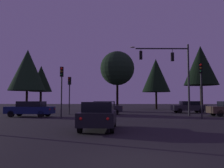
{
  "coord_description": "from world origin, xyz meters",
  "views": [
    {
      "loc": [
        -0.62,
        -6.28,
        1.59
      ],
      "look_at": [
        -1.63,
        20.63,
        3.44
      ],
      "focal_mm": 38.83,
      "sensor_mm": 36.0,
      "label": 1
    }
  ],
  "objects_px": {
    "car_crossing_right": "(30,109)",
    "tree_right_cluster": "(41,79)",
    "tree_center_horizon": "(156,75)",
    "tree_behind_sign": "(201,66)",
    "traffic_light_median": "(201,79)",
    "car_far_lane": "(189,107)",
    "traffic_signal_mast_arm": "(172,66)",
    "traffic_light_corner_left": "(69,88)",
    "traffic_light_corner_right": "(62,82)",
    "car_parked_lot": "(103,108)",
    "car_nearside_lane": "(99,115)",
    "tree_lot_edge": "(27,70)",
    "tree_left_far": "(117,68)"
  },
  "relations": [
    {
      "from": "car_crossing_right",
      "to": "tree_right_cluster",
      "type": "height_order",
      "value": "tree_right_cluster"
    },
    {
      "from": "tree_center_horizon",
      "to": "tree_behind_sign",
      "type": "bearing_deg",
      "value": -58.9
    },
    {
      "from": "traffic_light_median",
      "to": "tree_behind_sign",
      "type": "height_order",
      "value": "tree_behind_sign"
    },
    {
      "from": "car_far_lane",
      "to": "tree_behind_sign",
      "type": "relative_size",
      "value": 0.44
    },
    {
      "from": "tree_behind_sign",
      "to": "traffic_light_median",
      "type": "bearing_deg",
      "value": -108.16
    },
    {
      "from": "traffic_signal_mast_arm",
      "to": "traffic_light_corner_left",
      "type": "relative_size",
      "value": 1.73
    },
    {
      "from": "traffic_light_corner_right",
      "to": "car_far_lane",
      "type": "bearing_deg",
      "value": 35.65
    },
    {
      "from": "car_parked_lot",
      "to": "car_nearside_lane",
      "type": "bearing_deg",
      "value": -86.46
    },
    {
      "from": "traffic_light_corner_left",
      "to": "car_crossing_right",
      "type": "height_order",
      "value": "traffic_light_corner_left"
    },
    {
      "from": "tree_behind_sign",
      "to": "tree_center_horizon",
      "type": "xyz_separation_m",
      "value": [
        -5.4,
        8.95,
        -0.53
      ]
    },
    {
      "from": "traffic_light_corner_left",
      "to": "car_crossing_right",
      "type": "bearing_deg",
      "value": -125.59
    },
    {
      "from": "traffic_light_median",
      "to": "tree_right_cluster",
      "type": "xyz_separation_m",
      "value": [
        -20.66,
        19.35,
        1.88
      ]
    },
    {
      "from": "traffic_light_corner_left",
      "to": "traffic_light_median",
      "type": "distance_m",
      "value": 14.38
    },
    {
      "from": "traffic_light_corner_left",
      "to": "traffic_light_median",
      "type": "bearing_deg",
      "value": -25.85
    },
    {
      "from": "traffic_light_corner_left",
      "to": "car_far_lane",
      "type": "height_order",
      "value": "traffic_light_corner_left"
    },
    {
      "from": "traffic_light_corner_right",
      "to": "traffic_light_median",
      "type": "relative_size",
      "value": 0.95
    },
    {
      "from": "traffic_light_corner_right",
      "to": "tree_center_horizon",
      "type": "distance_m",
      "value": 26.81
    },
    {
      "from": "traffic_light_median",
      "to": "traffic_light_corner_right",
      "type": "bearing_deg",
      "value": 179.06
    },
    {
      "from": "traffic_light_median",
      "to": "tree_center_horizon",
      "type": "bearing_deg",
      "value": 91.07
    },
    {
      "from": "car_nearside_lane",
      "to": "tree_lot_edge",
      "type": "distance_m",
      "value": 21.42
    },
    {
      "from": "tree_left_far",
      "to": "traffic_light_median",
      "type": "bearing_deg",
      "value": -59.93
    },
    {
      "from": "traffic_signal_mast_arm",
      "to": "traffic_light_median",
      "type": "relative_size",
      "value": 1.53
    },
    {
      "from": "traffic_light_corner_right",
      "to": "tree_lot_edge",
      "type": "xyz_separation_m",
      "value": [
        -6.91,
        9.51,
        2.31
      ]
    },
    {
      "from": "car_crossing_right",
      "to": "car_parked_lot",
      "type": "xyz_separation_m",
      "value": [
        6.79,
        4.2,
        -0.0
      ]
    },
    {
      "from": "tree_left_far",
      "to": "car_crossing_right",
      "type": "bearing_deg",
      "value": -127.62
    },
    {
      "from": "traffic_light_corner_right",
      "to": "tree_lot_edge",
      "type": "distance_m",
      "value": 11.98
    },
    {
      "from": "traffic_light_median",
      "to": "tree_lot_edge",
      "type": "height_order",
      "value": "tree_lot_edge"
    },
    {
      "from": "car_crossing_right",
      "to": "traffic_light_median",
      "type": "bearing_deg",
      "value": -7.69
    },
    {
      "from": "tree_left_far",
      "to": "traffic_light_corner_right",
      "type": "bearing_deg",
      "value": -110.65
    },
    {
      "from": "tree_behind_sign",
      "to": "car_nearside_lane",
      "type": "bearing_deg",
      "value": -119.67
    },
    {
      "from": "traffic_light_corner_left",
      "to": "car_nearside_lane",
      "type": "xyz_separation_m",
      "value": [
        4.73,
        -14.27,
        -2.26
      ]
    },
    {
      "from": "traffic_light_median",
      "to": "tree_left_far",
      "type": "relative_size",
      "value": 0.56
    },
    {
      "from": "car_nearside_lane",
      "to": "tree_center_horizon",
      "type": "distance_m",
      "value": 33.42
    },
    {
      "from": "traffic_light_corner_left",
      "to": "traffic_light_median",
      "type": "relative_size",
      "value": 0.88
    },
    {
      "from": "car_crossing_right",
      "to": "tree_center_horizon",
      "type": "relative_size",
      "value": 0.5
    },
    {
      "from": "car_nearside_lane",
      "to": "tree_right_cluster",
      "type": "height_order",
      "value": "tree_right_cluster"
    },
    {
      "from": "traffic_light_corner_left",
      "to": "car_parked_lot",
      "type": "relative_size",
      "value": 0.93
    },
    {
      "from": "traffic_light_corner_left",
      "to": "traffic_light_corner_right",
      "type": "relative_size",
      "value": 0.93
    },
    {
      "from": "car_far_lane",
      "to": "tree_right_cluster",
      "type": "height_order",
      "value": "tree_right_cluster"
    },
    {
      "from": "traffic_signal_mast_arm",
      "to": "tree_behind_sign",
      "type": "distance_m",
      "value": 13.03
    },
    {
      "from": "tree_behind_sign",
      "to": "tree_lot_edge",
      "type": "height_order",
      "value": "tree_behind_sign"
    },
    {
      "from": "tree_left_far",
      "to": "tree_right_cluster",
      "type": "relative_size",
      "value": 1.14
    },
    {
      "from": "car_nearside_lane",
      "to": "traffic_light_median",
      "type": "bearing_deg",
      "value": 44.28
    },
    {
      "from": "tree_lot_edge",
      "to": "traffic_light_corner_left",
      "type": "bearing_deg",
      "value": -28.61
    },
    {
      "from": "tree_lot_edge",
      "to": "tree_center_horizon",
      "type": "bearing_deg",
      "value": 37.29
    },
    {
      "from": "traffic_light_corner_right",
      "to": "car_crossing_right",
      "type": "xyz_separation_m",
      "value": [
        -3.54,
        1.94,
        -2.48
      ]
    },
    {
      "from": "car_nearside_lane",
      "to": "tree_center_horizon",
      "type": "bearing_deg",
      "value": 76.39
    },
    {
      "from": "tree_center_horizon",
      "to": "car_far_lane",
      "type": "bearing_deg",
      "value": -81.13
    },
    {
      "from": "traffic_light_corner_right",
      "to": "car_crossing_right",
      "type": "relative_size",
      "value": 0.98
    },
    {
      "from": "car_nearside_lane",
      "to": "tree_behind_sign",
      "type": "relative_size",
      "value": 0.47
    }
  ]
}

